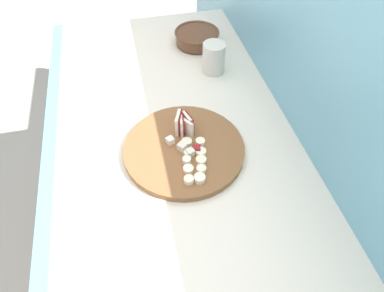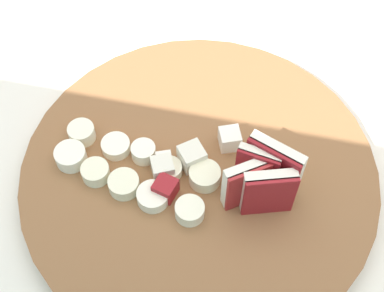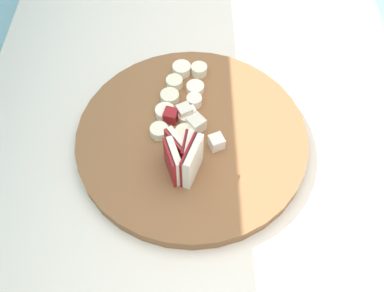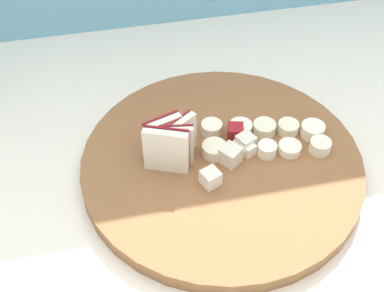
% 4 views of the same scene
% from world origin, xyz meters
% --- Properties ---
extents(tiled_countertop, '(1.41, 0.73, 0.92)m').
position_xyz_m(tiled_countertop, '(0.00, -0.00, 0.45)').
color(tiled_countertop, silver).
rests_on(tiled_countertop, ground).
extents(cutting_board, '(0.34, 0.34, 0.02)m').
position_xyz_m(cutting_board, '(0.08, 0.03, 0.92)').
color(cutting_board, brown).
rests_on(cutting_board, tiled_countertop).
extents(apple_wedge_fan, '(0.07, 0.05, 0.06)m').
position_xyz_m(apple_wedge_fan, '(0.02, 0.04, 0.95)').
color(apple_wedge_fan, maroon).
rests_on(apple_wedge_fan, cutting_board).
extents(apple_dice_pile, '(0.08, 0.09, 0.02)m').
position_xyz_m(apple_dice_pile, '(0.09, 0.03, 0.94)').
color(apple_dice_pile, beige).
rests_on(apple_dice_pile, cutting_board).
extents(banana_slice_rows, '(0.16, 0.09, 0.02)m').
position_xyz_m(banana_slice_rows, '(0.14, 0.04, 0.93)').
color(banana_slice_rows, beige).
rests_on(banana_slice_rows, cutting_board).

